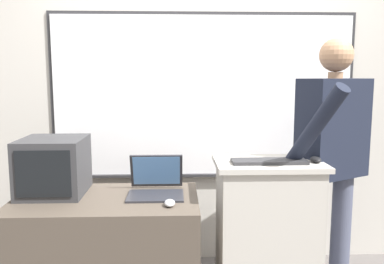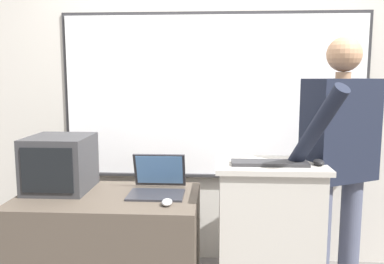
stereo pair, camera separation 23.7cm
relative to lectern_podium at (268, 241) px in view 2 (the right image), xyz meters
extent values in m
cube|color=beige|center=(-0.33, 0.84, 0.94)|extent=(6.40, 0.12, 2.84)
cube|color=#2D2D30|center=(-0.34, 0.77, 0.83)|extent=(2.32, 0.02, 1.27)
cube|color=white|center=(-0.34, 0.77, 0.83)|extent=(2.27, 0.02, 1.22)
cube|color=#2D2D30|center=(-0.34, 0.75, 0.21)|extent=(2.04, 0.04, 0.02)
cube|color=#BCB7AD|center=(0.00, 0.00, -0.02)|extent=(0.59, 0.40, 0.94)
cube|color=#BCB7AD|center=(0.00, 0.00, 0.47)|extent=(0.64, 0.44, 0.03)
cube|color=#4C4238|center=(-0.97, 0.00, -0.11)|extent=(1.09, 0.66, 0.75)
cylinder|color=#474C60|center=(0.33, 0.09, -0.07)|extent=(0.13, 0.13, 0.83)
cylinder|color=#474C60|center=(0.55, 0.21, -0.07)|extent=(0.13, 0.13, 0.83)
cube|color=black|center=(0.44, 0.15, 0.66)|extent=(0.51, 0.41, 0.62)
cylinder|color=tan|center=(0.44, 0.15, 0.99)|extent=(0.09, 0.09, 0.04)
sphere|color=tan|center=(0.44, 0.15, 1.11)|extent=(0.21, 0.21, 0.21)
cylinder|color=black|center=(0.22, -0.15, 0.69)|extent=(0.28, 0.42, 0.52)
cylinder|color=black|center=(0.66, 0.27, 0.63)|extent=(0.08, 0.08, 0.59)
cube|color=#28282D|center=(-0.68, 0.00, 0.27)|extent=(0.33, 0.24, 0.01)
cube|color=#28282D|center=(-0.68, 0.17, 0.39)|extent=(0.33, 0.09, 0.22)
cube|color=#598CCC|center=(-0.68, 0.16, 0.39)|extent=(0.30, 0.07, 0.19)
cube|color=#2D2D30|center=(-0.01, -0.05, 0.49)|extent=(0.43, 0.14, 0.02)
ellipsoid|color=#BCBCC1|center=(-0.59, -0.17, 0.28)|extent=(0.06, 0.10, 0.03)
ellipsoid|color=black|center=(0.27, -0.05, 0.50)|extent=(0.06, 0.10, 0.03)
cube|color=#333335|center=(-1.30, 0.10, 0.44)|extent=(0.38, 0.40, 0.34)
cube|color=black|center=(-1.30, -0.10, 0.44)|extent=(0.31, 0.01, 0.27)
camera|label=1|loc=(-0.55, -2.35, 0.99)|focal=38.00mm
camera|label=2|loc=(-0.31, -2.35, 0.99)|focal=38.00mm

